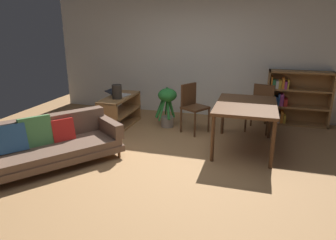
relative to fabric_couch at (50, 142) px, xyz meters
name	(u,v)px	position (x,y,z in m)	size (l,w,h in m)	color
ground_plane	(165,162)	(1.61, 0.50, -0.32)	(8.16, 8.16, 0.00)	#A87A4C
back_wall_panel	(201,54)	(1.61, 3.20, 1.03)	(6.80, 0.10, 2.70)	silver
fabric_couch	(50,142)	(0.00, 0.00, 0.00)	(1.78, 1.99, 0.73)	brown
media_console	(120,111)	(0.25, 1.86, -0.02)	(0.43, 1.16, 0.62)	olive
open_laptop	(119,94)	(0.20, 1.95, 0.32)	(0.48, 0.34, 0.09)	silver
desk_speaker	(117,92)	(0.30, 1.67, 0.43)	(0.18, 0.18, 0.27)	#2D2823
potted_floor_plant	(167,103)	(1.17, 2.10, 0.18)	(0.46, 0.49, 0.81)	#9E9389
dining_table	(246,108)	(2.71, 1.37, 0.37)	(0.95, 1.38, 0.77)	#56351E
dining_chair_near	(261,104)	(2.96, 2.45, 0.18)	(0.53, 0.54, 0.87)	#56351E
dining_chair_far	(193,105)	(1.71, 1.96, 0.21)	(0.55, 0.57, 0.92)	#56351E
bookshelf	(293,99)	(3.58, 3.02, 0.21)	(1.23, 0.31, 1.10)	olive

